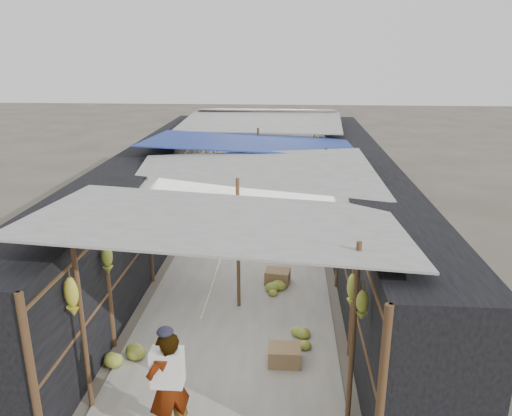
% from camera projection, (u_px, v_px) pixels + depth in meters
% --- Properties ---
extents(ground, '(80.00, 80.00, 0.00)m').
position_uv_depth(ground, '(218.00, 412.00, 6.97)').
color(ground, '#6B6356').
rests_on(ground, ground).
extents(aisle_slab, '(3.60, 16.00, 0.02)m').
position_uv_depth(aisle_slab, '(252.00, 241.00, 13.14)').
color(aisle_slab, '#9E998E').
rests_on(aisle_slab, ground).
extents(stall_left, '(1.40, 15.00, 2.30)m').
position_uv_depth(stall_left, '(149.00, 197.00, 12.97)').
color(stall_left, black).
rests_on(stall_left, ground).
extents(stall_right, '(1.40, 15.00, 2.30)m').
position_uv_depth(stall_right, '(358.00, 201.00, 12.62)').
color(stall_right, black).
rests_on(stall_right, ground).
extents(crate_near, '(0.56, 0.47, 0.31)m').
position_uv_depth(crate_near, '(278.00, 277.00, 10.73)').
color(crate_near, olive).
rests_on(crate_near, ground).
extents(crate_mid, '(0.52, 0.42, 0.31)m').
position_uv_depth(crate_mid, '(284.00, 356.00, 7.98)').
color(crate_mid, olive).
rests_on(crate_mid, ground).
extents(crate_back, '(0.49, 0.40, 0.31)m').
position_uv_depth(crate_back, '(257.00, 225.00, 13.89)').
color(crate_back, olive).
rests_on(crate_back, ground).
extents(black_basin, '(0.64, 0.64, 0.19)m').
position_uv_depth(black_basin, '(307.00, 199.00, 16.45)').
color(black_basin, black).
rests_on(black_basin, ground).
extents(vendor_elderly, '(0.67, 0.64, 1.55)m').
position_uv_depth(vendor_elderly, '(169.00, 386.00, 6.29)').
color(vendor_elderly, silver).
rests_on(vendor_elderly, ground).
extents(shopper_blue, '(0.88, 0.70, 1.77)m').
position_uv_depth(shopper_blue, '(247.00, 183.00, 15.42)').
color(shopper_blue, '#1D4291').
rests_on(shopper_blue, ground).
extents(vendor_seated, '(0.49, 0.62, 0.84)m').
position_uv_depth(vendor_seated, '(282.00, 210.00, 14.30)').
color(vendor_seated, '#544C48').
rests_on(vendor_seated, ground).
extents(market_canopy, '(5.62, 15.20, 2.77)m').
position_uv_depth(market_canopy, '(254.00, 148.00, 12.73)').
color(market_canopy, brown).
rests_on(market_canopy, ground).
extents(hanging_bananas, '(3.95, 13.84, 0.84)m').
position_uv_depth(hanging_bananas, '(252.00, 180.00, 12.72)').
color(hanging_bananas, gold).
rests_on(hanging_bananas, ground).
extents(floor_bananas, '(3.88, 9.89, 0.36)m').
position_uv_depth(floor_bananas, '(265.00, 244.00, 12.50)').
color(floor_bananas, olive).
rests_on(floor_bananas, ground).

